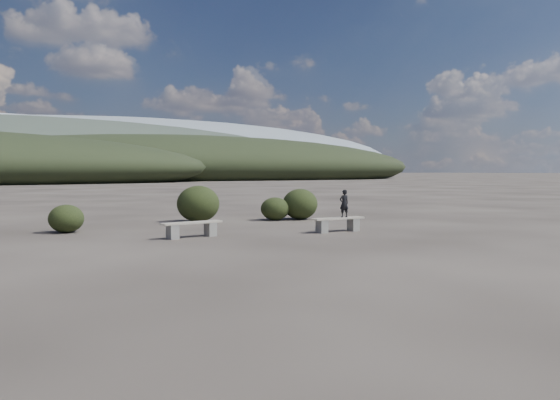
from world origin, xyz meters
TOP-DOWN VIEW (x-y plane):
  - ground at (0.00, 0.00)m, footprint 1200.00×1200.00m
  - bench_left at (-2.37, 4.91)m, footprint 1.87×0.65m
  - bench_right at (2.19, 4.13)m, footprint 1.82×0.40m
  - seated_person at (2.43, 4.14)m, footprint 0.33×0.22m
  - shrub_a at (-5.40, 7.98)m, footprint 1.08×1.08m
  - shrub_b at (-0.53, 9.46)m, footprint 1.61×1.61m
  - shrub_c at (2.36, 8.73)m, footprint 1.12×1.12m
  - shrub_d at (3.42, 8.58)m, footprint 1.40×1.40m

SIDE VIEW (x-z plane):
  - ground at x=0.00m, z-range 0.00..0.00m
  - bench_right at x=2.19m, z-range 0.05..0.50m
  - bench_left at x=-2.37m, z-range 0.05..0.51m
  - shrub_a at x=-5.40m, z-range 0.00..0.88m
  - shrub_c at x=2.36m, z-range 0.00..0.90m
  - shrub_d at x=3.42m, z-range 0.00..1.22m
  - shrub_b at x=-0.53m, z-range 0.00..1.38m
  - seated_person at x=2.43m, z-range 0.45..1.33m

